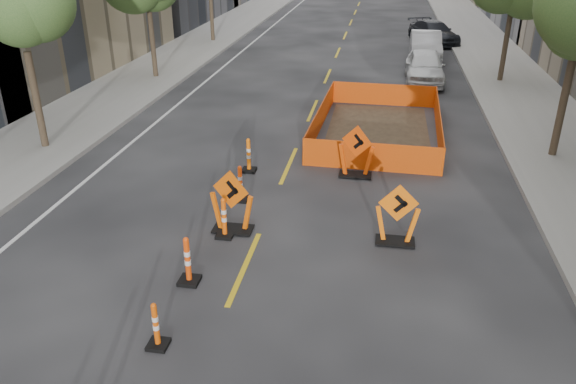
% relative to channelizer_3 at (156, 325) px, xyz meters
% --- Properties ---
extents(sidewalk_left, '(4.00, 90.00, 0.15)m').
position_rel_channelizer_3_xyz_m(sidewalk_left, '(-8.07, 10.81, -0.40)').
color(sidewalk_left, gray).
rests_on(sidewalk_left, ground).
extents(sidewalk_right, '(4.00, 90.00, 0.15)m').
position_rel_channelizer_3_xyz_m(sidewalk_right, '(9.93, 10.81, -0.40)').
color(sidewalk_right, gray).
rests_on(sidewalk_right, ground).
extents(tree_l_b, '(2.80, 2.80, 5.95)m').
position_rel_channelizer_3_xyz_m(tree_l_b, '(-7.47, 8.81, 4.05)').
color(tree_l_b, '#382B1E').
rests_on(tree_l_b, ground).
extents(channelizer_3, '(0.37, 0.37, 0.94)m').
position_rel_channelizer_3_xyz_m(channelizer_3, '(0.00, 0.00, 0.00)').
color(channelizer_3, '#D64D09').
rests_on(channelizer_3, ground).
extents(channelizer_4, '(0.43, 0.43, 1.10)m').
position_rel_channelizer_3_xyz_m(channelizer_4, '(-0.09, 2.03, 0.08)').
color(channelizer_4, '#E64109').
rests_on(channelizer_4, ground).
extents(channelizer_5, '(0.41, 0.41, 1.05)m').
position_rel_channelizer_3_xyz_m(channelizer_5, '(0.13, 4.06, 0.05)').
color(channelizer_5, '#EA5309').
rests_on(channelizer_5, ground).
extents(channelizer_6, '(0.41, 0.41, 1.03)m').
position_rel_channelizer_3_xyz_m(channelizer_6, '(0.03, 6.09, 0.05)').
color(channelizer_6, '#FF460A').
rests_on(channelizer_6, ground).
extents(channelizer_7, '(0.43, 0.43, 1.08)m').
position_rel_channelizer_3_xyz_m(channelizer_7, '(-0.21, 8.11, 0.07)').
color(channelizer_7, orange).
rests_on(channelizer_7, ground).
extents(chevron_sign_left, '(1.25, 0.97, 1.65)m').
position_rel_channelizer_3_xyz_m(chevron_sign_left, '(0.25, 4.37, 0.35)').
color(chevron_sign_left, '#DD5609').
rests_on(chevron_sign_left, ground).
extents(chevron_sign_center, '(1.26, 1.04, 1.63)m').
position_rel_channelizer_3_xyz_m(chevron_sign_center, '(3.06, 8.28, 0.34)').
color(chevron_sign_center, '#E34409').
rests_on(chevron_sign_center, ground).
extents(chevron_sign_right, '(1.10, 0.73, 1.55)m').
position_rel_channelizer_3_xyz_m(chevron_sign_right, '(4.24, 4.44, 0.31)').
color(chevron_sign_right, orange).
rests_on(chevron_sign_right, ground).
extents(safety_fence, '(4.54, 7.43, 0.91)m').
position_rel_channelizer_3_xyz_m(safety_fence, '(3.65, 12.45, -0.02)').
color(safety_fence, '#F0530C').
rests_on(safety_fence, ground).
extents(parked_car_near, '(1.82, 4.50, 1.53)m').
position_rel_channelizer_3_xyz_m(parked_car_near, '(5.67, 20.33, 0.29)').
color(parked_car_near, white).
rests_on(parked_car_near, ground).
extents(parked_car_mid, '(1.67, 4.73, 1.55)m').
position_rel_channelizer_3_xyz_m(parked_car_mid, '(5.98, 25.54, 0.31)').
color(parked_car_mid, '#B0AFB5').
rests_on(parked_car_mid, ground).
extents(parked_car_far, '(3.63, 5.10, 1.37)m').
position_rel_channelizer_3_xyz_m(parked_car_far, '(6.79, 30.86, 0.22)').
color(parked_car_far, black).
rests_on(parked_car_far, ground).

